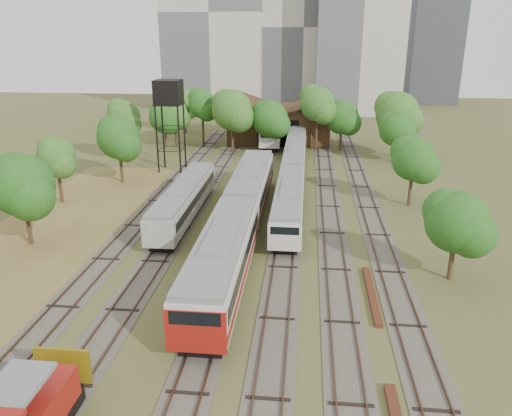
# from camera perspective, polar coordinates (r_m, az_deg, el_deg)

# --- Properties ---
(ground) EXTENTS (240.00, 240.00, 0.00)m
(ground) POSITION_cam_1_polar(r_m,az_deg,el_deg) (29.47, -1.98, -15.66)
(ground) COLOR #475123
(ground) RESTS_ON ground
(dry_grass_patch) EXTENTS (14.00, 60.00, 0.04)m
(dry_grass_patch) POSITION_cam_1_polar(r_m,az_deg,el_deg) (41.97, -25.68, -6.39)
(dry_grass_patch) COLOR brown
(dry_grass_patch) RESTS_ON ground
(tracks) EXTENTS (24.60, 80.00, 0.19)m
(tracks) POSITION_cam_1_polar(r_m,az_deg,el_deg) (51.87, 1.00, 0.43)
(tracks) COLOR #4C473D
(tracks) RESTS_ON ground
(railcar_red_set) EXTENTS (3.30, 34.57, 4.08)m
(railcar_red_set) POSITION_cam_1_polar(r_m,az_deg,el_deg) (42.20, -1.92, -1.07)
(railcar_red_set) COLOR black
(railcar_red_set) RESTS_ON ground
(railcar_green_set) EXTENTS (2.70, 52.08, 3.33)m
(railcar_green_set) POSITION_cam_1_polar(r_m,az_deg,el_deg) (63.65, 4.42, 5.59)
(railcar_green_set) COLOR black
(railcar_green_set) RESTS_ON ground
(railcar_rear) EXTENTS (3.04, 16.08, 3.77)m
(railcar_rear) POSITION_cam_1_polar(r_m,az_deg,el_deg) (81.37, 1.95, 8.85)
(railcar_rear) COLOR black
(railcar_rear) RESTS_ON ground
(old_grey_coach) EXTENTS (2.68, 18.00, 3.31)m
(old_grey_coach) POSITION_cam_1_polar(r_m,az_deg,el_deg) (48.15, -8.19, 0.92)
(old_grey_coach) COLOR black
(old_grey_coach) RESTS_ON ground
(water_tower) EXTENTS (3.31, 3.31, 11.45)m
(water_tower) POSITION_cam_1_polar(r_m,az_deg,el_deg) (64.24, -9.97, 12.65)
(water_tower) COLOR black
(water_tower) RESTS_ON ground
(rail_pile_far) EXTENTS (0.49, 7.89, 0.26)m
(rail_pile_far) POSITION_cam_1_polar(r_m,az_deg,el_deg) (35.27, 13.07, -9.58)
(rail_pile_far) COLOR #542818
(rail_pile_far) RESTS_ON ground
(maintenance_shed) EXTENTS (16.45, 11.55, 7.58)m
(maintenance_shed) POSITION_cam_1_polar(r_m,az_deg,el_deg) (83.16, 2.76, 9.71)
(maintenance_shed) COLOR #362113
(maintenance_shed) RESTS_ON ground
(tree_band_left) EXTENTS (8.34, 76.55, 8.98)m
(tree_band_left) POSITION_cam_1_polar(r_m,az_deg,el_deg) (56.12, -18.53, 6.55)
(tree_band_left) COLOR #382616
(tree_band_left) RESTS_ON ground
(tree_band_far) EXTENTS (38.22, 9.17, 9.51)m
(tree_band_far) POSITION_cam_1_polar(r_m,az_deg,el_deg) (74.59, 3.92, 10.88)
(tree_band_far) COLOR #382616
(tree_band_far) RESTS_ON ground
(tree_band_right) EXTENTS (5.90, 39.59, 7.08)m
(tree_band_right) POSITION_cam_1_polar(r_m,az_deg,el_deg) (54.34, 17.67, 5.38)
(tree_band_right) COLOR #382616
(tree_band_right) RESTS_ON ground
(tower_left) EXTENTS (22.00, 16.00, 42.00)m
(tower_left) POSITION_cam_1_polar(r_m,az_deg,el_deg) (120.85, -4.68, 21.31)
(tower_left) COLOR beige
(tower_left) RESTS_ON ground
(tower_centre) EXTENTS (20.00, 18.00, 36.00)m
(tower_centre) POSITION_cam_1_polar(r_m,az_deg,el_deg) (123.88, 5.53, 19.85)
(tower_centre) COLOR #B8B4A7
(tower_centre) RESTS_ON ground
(tower_far_right) EXTENTS (12.00, 12.00, 28.00)m
(tower_far_right) POSITION_cam_1_polar(r_m,az_deg,el_deg) (137.34, 19.62, 17.16)
(tower_far_right) COLOR #3E4045
(tower_far_right) RESTS_ON ground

